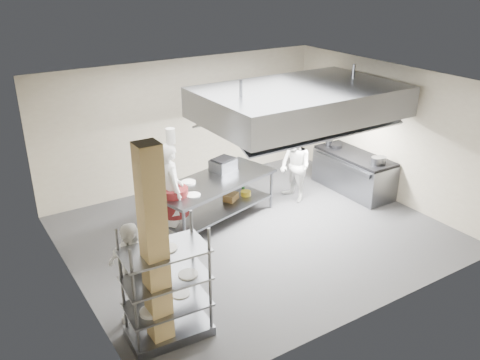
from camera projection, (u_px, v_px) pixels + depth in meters
floor at (256, 233)px, 10.10m from camera, size 7.00×7.00×0.00m
ceiling at (258, 84)px, 8.91m from camera, size 7.00×7.00×0.00m
wall_back at (184, 123)px, 11.82m from camera, size 7.00×0.00×7.00m
wall_left at (68, 208)px, 7.78m from camera, size 0.00×6.00×6.00m
wall_right at (388, 132)px, 11.23m from camera, size 0.00×6.00×6.00m
column at (155, 252)px, 6.60m from camera, size 0.30×0.30×3.00m
exhaust_hood at (300, 102)px, 10.09m from camera, size 4.00×2.50×0.60m
hood_strip_a at (263, 125)px, 9.78m from camera, size 1.60×0.12×0.04m
hood_strip_b at (333, 111)px, 10.66m from camera, size 1.60×0.12×0.04m
wall_shelf at (252, 113)px, 12.59m from camera, size 1.50×0.28×0.04m
island at (215, 201)px, 10.42m from camera, size 2.86×1.76×0.91m
island_worktop at (214, 182)px, 10.25m from camera, size 2.86×1.76×0.06m
island_undershelf at (215, 207)px, 10.48m from camera, size 2.63×1.60×0.04m
pass_rack at (166, 284)px, 7.01m from camera, size 1.21×0.75×1.75m
cooking_range at (353, 174)px, 11.83m from camera, size 0.80×2.00×0.84m
range_top at (355, 155)px, 11.66m from camera, size 0.78×1.96×0.06m
chef_head at (171, 192)px, 9.58m from camera, size 0.55×0.77×1.96m
chef_line at (295, 167)px, 11.21m from camera, size 0.61×0.78×1.60m
chef_plating at (133, 274)px, 7.33m from camera, size 0.75×1.05×1.65m
griddle at (223, 165)px, 10.68m from camera, size 0.60×0.53×0.25m
wicker_basket at (231, 197)px, 10.73m from camera, size 0.40×0.37×0.14m
stockpot at (381, 160)px, 11.09m from camera, size 0.23×0.23×0.16m
plate_stack at (167, 303)px, 7.13m from camera, size 0.28×0.28×0.05m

